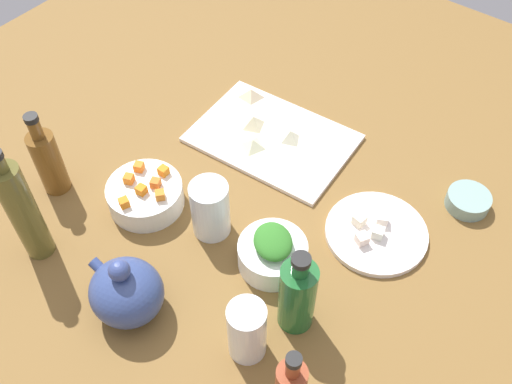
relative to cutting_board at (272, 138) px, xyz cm
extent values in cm
cube|color=brown|center=(-9.03, 17.86, -2.00)|extent=(190.00, 190.00, 3.00)
cube|color=silver|center=(0.00, 0.00, 0.00)|extent=(36.45, 26.60, 1.00)
cylinder|color=white|center=(-32.08, 8.77, 0.10)|extent=(20.25, 20.25, 1.20)
cylinder|color=white|center=(-19.65, 26.58, 2.25)|extent=(13.14, 13.14, 5.49)
cylinder|color=white|center=(9.48, 30.76, 2.16)|extent=(15.43, 15.43, 5.32)
cylinder|color=#81A29A|center=(-43.13, -9.09, 1.06)|extent=(8.88, 8.88, 3.11)
ellipsoid|color=#34477F|center=(-5.34, 49.86, 5.06)|extent=(13.36, 12.65, 11.12)
sphere|color=#374682|center=(-5.34, 49.86, 12.11)|extent=(3.74, 3.74, 3.74)
cylinder|color=#34477F|center=(0.34, 49.86, 6.45)|extent=(5.38, 2.00, 3.93)
cylinder|color=brown|center=(27.76, 38.95, 6.84)|extent=(5.52, 5.52, 14.67)
cylinder|color=brown|center=(27.76, 38.95, 16.35)|extent=(2.48, 2.48, 4.35)
cylinder|color=black|center=(27.76, 38.95, 19.12)|extent=(2.76, 2.76, 1.20)
cylinder|color=brown|center=(-38.67, 48.18, 18.00)|extent=(2.07, 2.07, 3.55)
cylinder|color=black|center=(-38.67, 48.18, 20.37)|extent=(2.30, 2.30, 1.20)
cylinder|color=brown|center=(17.83, 51.47, 10.96)|extent=(5.35, 5.35, 22.92)
cylinder|color=#20622C|center=(-29.88, 33.56, 7.19)|extent=(6.38, 6.38, 15.39)
cylinder|color=#20622C|center=(-29.88, 33.56, 16.31)|extent=(2.87, 2.87, 2.83)
cylinder|color=black|center=(-29.88, 33.56, 18.32)|extent=(3.19, 3.19, 1.20)
cylinder|color=white|center=(-5.28, 27.40, 5.75)|extent=(7.58, 7.58, 12.50)
cylinder|color=white|center=(-26.61, 43.12, 5.89)|extent=(6.54, 6.54, 12.78)
cube|color=orange|center=(13.38, 27.96, 5.72)|extent=(2.37, 2.37, 1.80)
cube|color=orange|center=(8.66, 25.70, 5.72)|extent=(1.82, 1.82, 1.80)
cube|color=orange|center=(12.68, 31.52, 5.72)|extent=(2.36, 2.36, 1.80)
cube|color=orange|center=(7.64, 29.08, 5.72)|extent=(2.36, 2.36, 1.80)
cube|color=orange|center=(9.00, 36.41, 5.72)|extent=(2.36, 2.36, 1.80)
cube|color=orange|center=(4.81, 30.75, 5.72)|extent=(2.54, 2.54, 1.80)
cube|color=orange|center=(8.64, 32.06, 5.72)|extent=(1.96, 1.96, 1.80)
ellipsoid|color=#317526|center=(-19.65, 26.58, 6.48)|extent=(11.22, 11.08, 2.98)
cube|color=white|center=(-32.74, 9.80, 1.80)|extent=(2.69, 2.69, 2.20)
cube|color=#FBE0CE|center=(-31.02, 12.94, 1.80)|extent=(3.00, 3.00, 2.20)
cube|color=white|center=(-31.71, 6.42, 1.80)|extent=(2.99, 2.99, 2.20)
cube|color=#F5E7CA|center=(-28.27, 9.32, 1.80)|extent=(2.55, 2.55, 2.20)
pyramid|color=beige|center=(5.57, -0.14, 1.95)|extent=(5.53, 5.54, 2.89)
pyramid|color=beige|center=(12.06, -7.64, 1.75)|extent=(6.23, 6.07, 2.50)
pyramid|color=beige|center=(-3.67, -1.74, 1.82)|extent=(5.13, 4.83, 2.63)
pyramid|color=beige|center=(1.58, 5.23, 1.55)|extent=(5.70, 5.81, 2.10)
camera|label=1|loc=(-54.04, 76.33, 93.25)|focal=40.62mm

